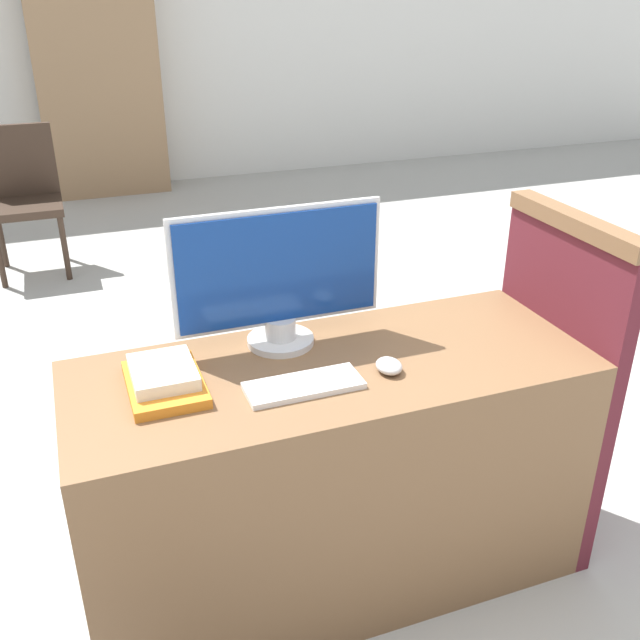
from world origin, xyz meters
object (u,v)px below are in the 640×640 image
(monitor, at_px, (279,278))
(far_chair, at_px, (24,192))
(book_stack, at_px, (164,379))
(mouse, at_px, (389,366))
(keyboard, at_px, (304,385))

(monitor, height_order, far_chair, monitor)
(far_chair, bearing_deg, book_stack, -77.37)
(monitor, relative_size, far_chair, 0.67)
(mouse, distance_m, book_stack, 0.60)
(monitor, xyz_separation_m, mouse, (0.23, -0.26, -0.19))
(keyboard, xyz_separation_m, book_stack, (-0.34, 0.13, 0.02))
(monitor, height_order, keyboard, monitor)
(keyboard, bearing_deg, mouse, 0.10)
(monitor, bearing_deg, far_chair, 104.30)
(book_stack, height_order, far_chair, far_chair)
(book_stack, distance_m, far_chair, 3.15)
(monitor, xyz_separation_m, far_chair, (-0.76, 2.98, -0.45))
(book_stack, bearing_deg, mouse, -12.17)
(far_chair, bearing_deg, keyboard, -71.81)
(mouse, distance_m, far_chair, 3.40)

